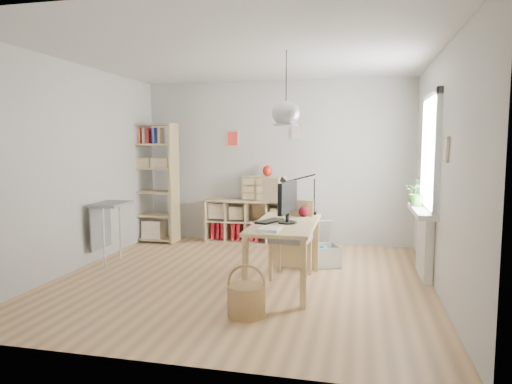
% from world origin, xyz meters
% --- Properties ---
extents(ground, '(4.50, 4.50, 0.00)m').
position_xyz_m(ground, '(0.00, 0.00, 0.00)').
color(ground, tan).
rests_on(ground, ground).
extents(room_shell, '(4.50, 4.50, 4.50)m').
position_xyz_m(room_shell, '(0.55, -0.15, 2.00)').
color(room_shell, silver).
rests_on(room_shell, ground).
extents(window_unit, '(0.07, 1.16, 1.46)m').
position_xyz_m(window_unit, '(2.23, 0.60, 1.55)').
color(window_unit, white).
rests_on(window_unit, ground).
extents(radiator, '(0.10, 0.80, 0.80)m').
position_xyz_m(radiator, '(2.19, 0.60, 0.40)').
color(radiator, silver).
rests_on(radiator, ground).
extents(windowsill, '(0.22, 1.20, 0.06)m').
position_xyz_m(windowsill, '(2.14, 0.60, 0.83)').
color(windowsill, white).
rests_on(windowsill, radiator).
extents(desk, '(0.70, 1.50, 0.75)m').
position_xyz_m(desk, '(0.55, -0.15, 0.66)').
color(desk, tan).
rests_on(desk, ground).
extents(cube_shelf, '(1.40, 0.38, 0.72)m').
position_xyz_m(cube_shelf, '(-0.47, 2.08, 0.30)').
color(cube_shelf, tan).
rests_on(cube_shelf, ground).
extents(tall_bookshelf, '(0.80, 0.38, 2.00)m').
position_xyz_m(tall_bookshelf, '(-2.04, 1.80, 1.09)').
color(tall_bookshelf, tan).
rests_on(tall_bookshelf, ground).
extents(side_table, '(0.40, 0.55, 0.85)m').
position_xyz_m(side_table, '(-2.04, 0.35, 0.67)').
color(side_table, gray).
rests_on(side_table, ground).
extents(chair, '(0.50, 0.50, 0.95)m').
position_xyz_m(chair, '(0.58, 0.24, 0.54)').
color(chair, gray).
rests_on(chair, ground).
extents(wicker_basket, '(0.37, 0.37, 0.51)m').
position_xyz_m(wicker_basket, '(0.34, -1.18, 0.17)').
color(wicker_basket, '#A4814A').
rests_on(wicker_basket, ground).
extents(storage_chest, '(0.73, 0.77, 0.58)m').
position_xyz_m(storage_chest, '(0.84, 0.86, 0.19)').
color(storage_chest, beige).
rests_on(storage_chest, ground).
extents(monitor, '(0.22, 0.55, 0.48)m').
position_xyz_m(monitor, '(0.58, -0.19, 1.02)').
color(monitor, black).
rests_on(monitor, desk).
extents(keyboard, '(0.29, 0.44, 0.02)m').
position_xyz_m(keyboard, '(0.37, -0.15, 0.76)').
color(keyboard, black).
rests_on(keyboard, desk).
extents(task_lamp, '(0.47, 0.17, 0.50)m').
position_xyz_m(task_lamp, '(0.59, 0.46, 1.09)').
color(task_lamp, black).
rests_on(task_lamp, desk).
extents(yarn_ball, '(0.13, 0.13, 0.13)m').
position_xyz_m(yarn_ball, '(0.71, 0.32, 0.82)').
color(yarn_ball, '#47090D').
rests_on(yarn_ball, desk).
extents(paper_tray, '(0.24, 0.29, 0.03)m').
position_xyz_m(paper_tray, '(0.47, -0.65, 0.76)').
color(paper_tray, white).
rests_on(paper_tray, desk).
extents(drawer_chest, '(0.77, 0.53, 0.40)m').
position_xyz_m(drawer_chest, '(-0.16, 2.04, 0.92)').
color(drawer_chest, tan).
rests_on(drawer_chest, cube_shelf).
extents(red_vase, '(0.16, 0.16, 0.19)m').
position_xyz_m(red_vase, '(-0.10, 2.04, 1.22)').
color(red_vase, maroon).
rests_on(red_vase, drawer_chest).
extents(potted_plant, '(0.36, 0.32, 0.35)m').
position_xyz_m(potted_plant, '(2.12, 0.85, 1.03)').
color(potted_plant, '#276024').
rests_on(potted_plant, windowsill).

